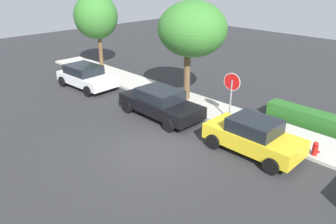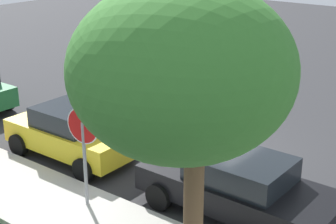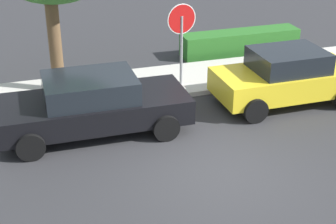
{
  "view_description": "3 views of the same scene",
  "coord_description": "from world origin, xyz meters",
  "px_view_note": "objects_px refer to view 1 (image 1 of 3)",
  "views": [
    {
      "loc": [
        8.93,
        -7.88,
        6.79
      ],
      "look_at": [
        -0.33,
        1.23,
        1.21
      ],
      "focal_mm": 35.0,
      "sensor_mm": 36.0,
      "label": 1
    },
    {
      "loc": [
        -7.21,
        11.59,
        6.19
      ],
      "look_at": [
        0.75,
        1.27,
        1.45
      ],
      "focal_mm": 55.0,
      "sensor_mm": 36.0,
      "label": 2
    },
    {
      "loc": [
        -3.87,
        -8.56,
        5.87
      ],
      "look_at": [
        -0.65,
        1.6,
        0.74
      ],
      "focal_mm": 55.0,
      "sensor_mm": 36.0,
      "label": 3
    }
  ],
  "objects_px": {
    "parked_car_black": "(160,103)",
    "street_tree_near_corner": "(96,17)",
    "parked_car_white": "(86,76)",
    "fire_hydrant": "(315,150)",
    "parked_car_yellow": "(253,136)",
    "stop_sign": "(231,89)",
    "street_tree_mid_block": "(192,29)"
  },
  "relations": [
    {
      "from": "parked_car_black",
      "to": "fire_hydrant",
      "type": "xyz_separation_m",
      "value": [
        7.23,
        1.53,
        -0.37
      ]
    },
    {
      "from": "parked_car_black",
      "to": "street_tree_near_corner",
      "type": "xyz_separation_m",
      "value": [
        -9.8,
        2.9,
        3.09
      ]
    },
    {
      "from": "stop_sign",
      "to": "parked_car_white",
      "type": "relative_size",
      "value": 0.6
    },
    {
      "from": "parked_car_black",
      "to": "fire_hydrant",
      "type": "relative_size",
      "value": 6.38
    },
    {
      "from": "stop_sign",
      "to": "parked_car_black",
      "type": "relative_size",
      "value": 0.55
    },
    {
      "from": "parked_car_yellow",
      "to": "parked_car_black",
      "type": "relative_size",
      "value": 0.85
    },
    {
      "from": "stop_sign",
      "to": "fire_hydrant",
      "type": "bearing_deg",
      "value": -4.82
    },
    {
      "from": "parked_car_black",
      "to": "parked_car_white",
      "type": "relative_size",
      "value": 1.09
    },
    {
      "from": "stop_sign",
      "to": "street_tree_near_corner",
      "type": "distance_m",
      "value": 12.89
    },
    {
      "from": "fire_hydrant",
      "to": "street_tree_mid_block",
      "type": "bearing_deg",
      "value": 171.32
    },
    {
      "from": "street_tree_near_corner",
      "to": "fire_hydrant",
      "type": "xyz_separation_m",
      "value": [
        17.03,
        -1.37,
        -3.47
      ]
    },
    {
      "from": "stop_sign",
      "to": "street_tree_mid_block",
      "type": "xyz_separation_m",
      "value": [
        -3.24,
        0.79,
        2.28
      ]
    },
    {
      "from": "parked_car_yellow",
      "to": "parked_car_black",
      "type": "distance_m",
      "value": 5.27
    },
    {
      "from": "street_tree_mid_block",
      "to": "fire_hydrant",
      "type": "distance_m",
      "value": 8.5
    },
    {
      "from": "parked_car_white",
      "to": "parked_car_black",
      "type": "bearing_deg",
      "value": 1.83
    },
    {
      "from": "stop_sign",
      "to": "parked_car_black",
      "type": "distance_m",
      "value": 3.59
    },
    {
      "from": "parked_car_white",
      "to": "street_tree_near_corner",
      "type": "xyz_separation_m",
      "value": [
        -3.17,
        3.11,
        3.09
      ]
    },
    {
      "from": "parked_car_yellow",
      "to": "parked_car_white",
      "type": "distance_m",
      "value": 11.9
    },
    {
      "from": "parked_car_yellow",
      "to": "parked_car_black",
      "type": "height_order",
      "value": "parked_car_yellow"
    },
    {
      "from": "street_tree_near_corner",
      "to": "street_tree_mid_block",
      "type": "distance_m",
      "value": 9.45
    },
    {
      "from": "parked_car_black",
      "to": "street_tree_near_corner",
      "type": "bearing_deg",
      "value": 163.51
    },
    {
      "from": "parked_car_white",
      "to": "parked_car_yellow",
      "type": "bearing_deg",
      "value": 1.72
    },
    {
      "from": "parked_car_yellow",
      "to": "street_tree_mid_block",
      "type": "height_order",
      "value": "street_tree_mid_block"
    },
    {
      "from": "parked_car_white",
      "to": "fire_hydrant",
      "type": "distance_m",
      "value": 13.97
    },
    {
      "from": "parked_car_white",
      "to": "street_tree_near_corner",
      "type": "height_order",
      "value": "street_tree_near_corner"
    },
    {
      "from": "parked_car_yellow",
      "to": "street_tree_near_corner",
      "type": "relative_size",
      "value": 0.71
    },
    {
      "from": "street_tree_near_corner",
      "to": "parked_car_white",
      "type": "bearing_deg",
      "value": -44.42
    },
    {
      "from": "parked_car_yellow",
      "to": "parked_car_white",
      "type": "xyz_separation_m",
      "value": [
        -11.89,
        -0.36,
        -0.02
      ]
    },
    {
      "from": "parked_car_yellow",
      "to": "fire_hydrant",
      "type": "relative_size",
      "value": 5.43
    },
    {
      "from": "stop_sign",
      "to": "parked_car_white",
      "type": "distance_m",
      "value": 9.79
    },
    {
      "from": "stop_sign",
      "to": "parked_car_yellow",
      "type": "height_order",
      "value": "stop_sign"
    },
    {
      "from": "parked_car_yellow",
      "to": "fire_hydrant",
      "type": "xyz_separation_m",
      "value": [
        1.96,
        1.38,
        -0.39
      ]
    }
  ]
}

